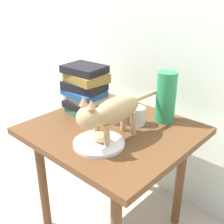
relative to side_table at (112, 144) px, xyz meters
name	(u,v)px	position (x,y,z in m)	size (l,w,h in m)	color
ground_plane	(112,223)	(0.00, 0.00, -0.50)	(6.00, 6.00, 0.00)	#B2A899
back_panel	(173,3)	(0.00, 0.45, 0.60)	(4.00, 0.04, 2.20)	silver
side_table	(112,144)	(0.00, 0.00, 0.00)	(0.71, 0.65, 0.58)	brown
plate	(99,143)	(0.06, -0.15, 0.09)	(0.21, 0.21, 0.01)	white
bread_roll	(101,136)	(0.07, -0.14, 0.12)	(0.08, 0.06, 0.05)	#E0BC7A
cat	(111,112)	(0.08, -0.09, 0.22)	(0.10, 0.48, 0.23)	tan
book_stack	(85,90)	(-0.21, 0.03, 0.21)	(0.22, 0.18, 0.25)	#336B4C
green_vase	(166,97)	(0.13, 0.23, 0.21)	(0.09, 0.09, 0.24)	#288C51
candle_jar	(138,117)	(0.06, 0.11, 0.12)	(0.07, 0.07, 0.08)	silver
tv_remote	(122,107)	(-0.11, 0.19, 0.09)	(0.15, 0.04, 0.02)	black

